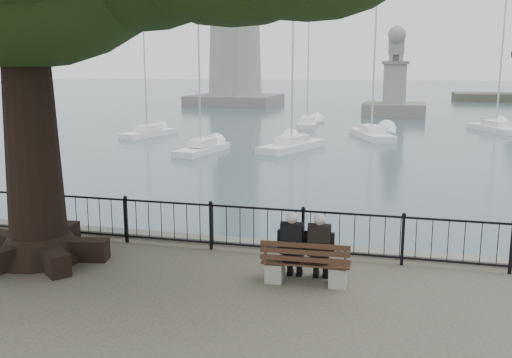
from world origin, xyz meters
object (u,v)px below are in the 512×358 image
(person_right, at_px, (320,251))
(lion_monument, at_px, (394,94))
(bench, at_px, (306,268))
(person_left, at_px, (293,249))

(person_right, xyz_separation_m, lion_monument, (0.46, 48.81, 0.60))
(bench, bearing_deg, person_right, 23.59)
(person_left, height_order, lion_monument, lion_monument)
(bench, relative_size, lion_monument, 0.18)
(person_left, relative_size, person_right, 1.00)
(bench, distance_m, lion_monument, 48.92)
(lion_monument, bearing_deg, person_right, -90.54)
(person_left, xyz_separation_m, person_right, (0.49, 0.02, 0.00))
(bench, relative_size, person_left, 1.21)
(bench, height_order, person_left, person_left)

